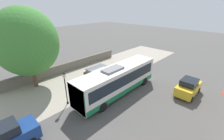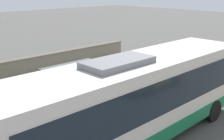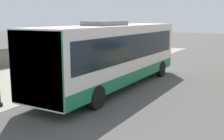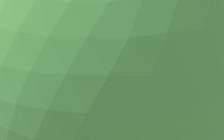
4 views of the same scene
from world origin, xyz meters
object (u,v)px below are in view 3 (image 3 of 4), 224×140
(pedestrian, at_px, (126,58))
(bench, at_px, (35,67))
(bus_shelter, at_px, (60,47))
(bus, at_px, (114,54))

(pedestrian, xyz_separation_m, bench, (-4.66, -4.23, -0.45))
(bus_shelter, xyz_separation_m, bench, (-2.84, 0.67, -1.59))
(bus_shelter, distance_m, pedestrian, 5.35)
(bus_shelter, xyz_separation_m, pedestrian, (1.82, 4.90, -1.13))
(bus, height_order, bus_shelter, bus)
(pedestrian, bearing_deg, bus, -70.62)
(pedestrian, relative_size, bench, 1.03)
(bus_shelter, distance_m, bench, 3.32)
(bus_shelter, height_order, pedestrian, bus_shelter)
(bus, relative_size, bench, 7.52)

